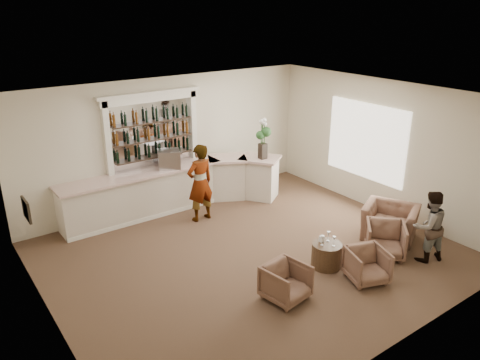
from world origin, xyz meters
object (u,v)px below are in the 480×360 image
cocktail_table (326,255)px  espresso_machine (169,159)px  flower_vase (263,136)px  bar_counter (176,188)px  sommelier (200,183)px  guest (429,226)px  armchair_far (390,222)px  armchair_left (286,282)px  armchair_center (367,265)px  armchair_right (385,240)px

cocktail_table → espresso_machine: 4.56m
espresso_machine → flower_vase: flower_vase is taller
bar_counter → cocktail_table: bearing=-75.6°
sommelier → guest: size_ratio=1.27×
bar_counter → armchair_far: bar_counter is taller
sommelier → flower_vase: 2.17m
bar_counter → espresso_machine: size_ratio=10.94×
armchair_left → armchair_center: bearing=-24.2°
flower_vase → armchair_far: bearing=-74.3°
cocktail_table → espresso_machine: bearing=106.0°
guest → armchair_left: size_ratio=2.05×
sommelier → armchair_right: bearing=117.1°
armchair_right → armchair_far: 0.92m
cocktail_table → armchair_far: size_ratio=0.52×
guest → espresso_machine: (-3.06, 5.25, 0.62)m
bar_counter → armchair_left: (-0.30, -4.58, -0.24)m
bar_counter → cocktail_table: 4.38m
flower_vase → armchair_center: bearing=-101.6°
sommelier → armchair_center: 4.35m
armchair_far → flower_vase: (-0.96, 3.41, 1.38)m
armchair_center → sommelier: bearing=125.2°
armchair_center → espresso_machine: bearing=126.0°
cocktail_table → flower_vase: (1.12, 3.49, 1.50)m
armchair_right → espresso_machine: espresso_machine is taller
armchair_far → flower_vase: flower_vase is taller
armchair_right → espresso_machine: 5.38m
armchair_right → sommelier: bearing=167.0°
armchair_left → espresso_machine: (0.17, 4.60, 1.04)m
armchair_right → espresso_machine: (-2.52, 4.65, 1.01)m
cocktail_table → guest: guest is taller
armchair_left → bar_counter: bearing=77.6°
guest → espresso_machine: espresso_machine is taller
armchair_center → armchair_far: 2.04m
cocktail_table → armchair_left: bearing=-165.6°
sommelier → armchair_left: sommelier is taller
cocktail_table → flower_vase: flower_vase is taller
guest → sommelier: bearing=-40.2°
armchair_far → flower_vase: 3.80m
armchair_left → flower_vase: flower_vase is taller
armchair_center → armchair_far: armchair_far is taller
guest → armchair_right: size_ratio=1.90×
sommelier → armchair_left: 3.78m
sommelier → guest: (2.74, -4.34, -0.20)m
bar_counter → espresso_machine: espresso_machine is taller
armchair_center → armchair_right: 1.14m
armchair_center → flower_vase: size_ratio=0.67×
cocktail_table → espresso_machine: (-1.22, 4.25, 1.12)m
armchair_center → armchair_right: size_ratio=0.91×
flower_vase → bar_counter: bearing=161.6°
sommelier → armchair_far: sommelier is taller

